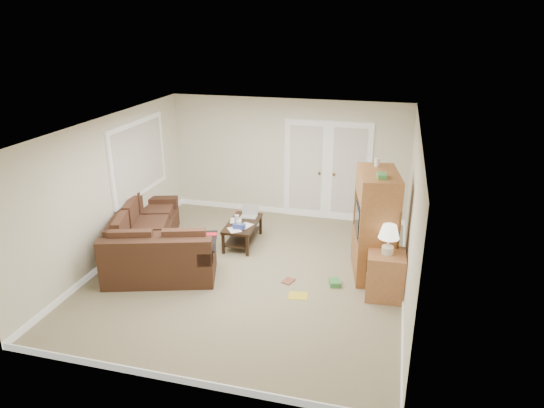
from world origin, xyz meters
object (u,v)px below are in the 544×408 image
(sectional_sofa, at_px, (152,243))
(side_cabinet, at_px, (386,271))
(coffee_table, at_px, (243,232))
(tv_armoire, at_px, (375,224))

(sectional_sofa, relative_size, side_cabinet, 2.40)
(coffee_table, distance_m, tv_armoire, 2.58)
(coffee_table, relative_size, side_cabinet, 0.91)
(coffee_table, bearing_deg, sectional_sofa, -143.29)
(sectional_sofa, bearing_deg, coffee_table, 21.51)
(sectional_sofa, xyz_separation_m, coffee_table, (1.33, 1.07, -0.09))
(side_cabinet, bearing_deg, sectional_sofa, 174.65)
(coffee_table, xyz_separation_m, side_cabinet, (2.67, -1.24, 0.19))
(tv_armoire, bearing_deg, coffee_table, 157.18)
(sectional_sofa, bearing_deg, tv_armoire, -9.49)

